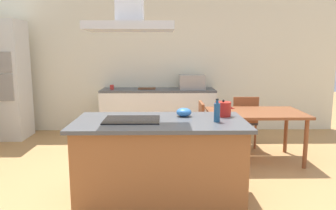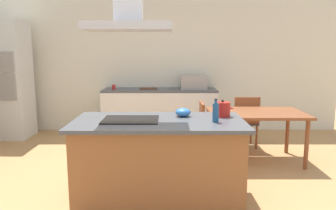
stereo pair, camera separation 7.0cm
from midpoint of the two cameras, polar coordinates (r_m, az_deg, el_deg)
The scene contains 16 objects.
ground at distance 5.21m, azimuth -0.63°, elevation -8.88°, with size 16.00×16.00×0.00m, color tan.
wall_back at distance 6.70m, azimuth -0.46°, elevation 7.00°, with size 7.20×0.10×2.70m, color silver.
kitchen_island at distance 3.65m, azimuth -0.95°, elevation -9.55°, with size 1.87×0.96×0.90m.
cooktop at distance 3.54m, azimuth -5.91°, elevation -2.57°, with size 0.60×0.44×0.01m, color black.
tea_kettle at distance 3.78m, azimuth 10.19°, elevation -0.72°, with size 0.23×0.18×0.19m.
olive_oil_bottle at distance 3.45m, azimuth 9.06°, elevation -1.28°, with size 0.07×0.07×0.25m.
mixing_bowl at distance 3.72m, azimuth 3.30°, elevation -1.28°, with size 0.18×0.18×0.10m, color #2D6BB7.
back_counter at distance 6.44m, azimuth -1.02°, elevation -1.18°, with size 2.23×0.62×0.90m.
countertop_microwave at distance 6.38m, azimuth 4.95°, elevation 4.04°, with size 0.50×0.38×0.28m, color #9E9993.
coffee_mug_red at distance 6.42m, azimuth -9.10°, elevation 3.14°, with size 0.08×0.08×0.09m, color red.
cutting_board at distance 6.43m, azimuth -3.01°, elevation 2.93°, with size 0.34×0.24×0.02m, color #59331E.
wall_oven_stack at distance 6.80m, azimuth -25.83°, elevation 3.98°, with size 0.70×0.66×2.20m.
dining_table at distance 5.01m, azimuth 15.73°, elevation -2.10°, with size 1.40×0.90×0.75m.
chair_facing_back_wall at distance 5.67m, azimuth 13.87°, elevation -2.32°, with size 0.42×0.42×0.89m.
chair_at_left_end at distance 4.88m, azimuth 5.21°, elevation -3.99°, with size 0.42×0.42×0.89m.
range_hood at distance 3.50m, azimuth -6.26°, elevation 16.97°, with size 0.90×0.55×0.78m.
Camera 2 is at (0.10, -3.45, 1.64)m, focal length 34.66 mm.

